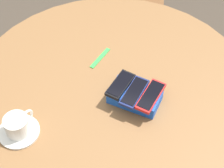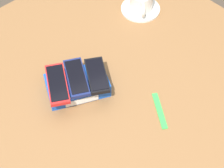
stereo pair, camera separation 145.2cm
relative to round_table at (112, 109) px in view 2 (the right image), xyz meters
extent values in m
cylinder|color=#2D2D2D|center=(0.00, 0.00, -0.28)|extent=(0.07, 0.07, 0.72)
cylinder|color=brown|center=(0.00, 0.00, 0.09)|extent=(1.07, 1.07, 0.03)
cube|color=blue|center=(-0.09, 0.04, 0.13)|extent=(0.19, 0.13, 0.05)
cube|color=white|center=(-0.10, -0.01, 0.12)|extent=(0.09, 0.02, 0.02)
cube|color=red|center=(-0.15, 0.04, 0.16)|extent=(0.08, 0.15, 0.01)
cube|color=black|center=(-0.15, 0.04, 0.17)|extent=(0.07, 0.14, 0.00)
cube|color=navy|center=(-0.09, 0.04, 0.16)|extent=(0.08, 0.15, 0.01)
cube|color=black|center=(-0.09, 0.04, 0.17)|extent=(0.07, 0.13, 0.00)
cube|color=black|center=(-0.04, 0.02, 0.16)|extent=(0.08, 0.14, 0.01)
cube|color=black|center=(-0.04, 0.02, 0.17)|extent=(0.07, 0.12, 0.00)
cylinder|color=silver|center=(0.24, 0.27, 0.11)|extent=(0.14, 0.14, 0.01)
cylinder|color=silver|center=(0.24, 0.27, 0.15)|extent=(0.08, 0.08, 0.06)
torus|color=silver|center=(0.23, 0.23, 0.15)|extent=(0.03, 0.05, 0.05)
cube|color=green|center=(0.09, -0.13, 0.11)|extent=(0.05, 0.12, 0.00)
camera|label=1|loc=(-0.24, 0.84, 1.15)|focal=60.00mm
camera|label=2|loc=(-0.29, -0.60, 0.98)|focal=60.00mm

